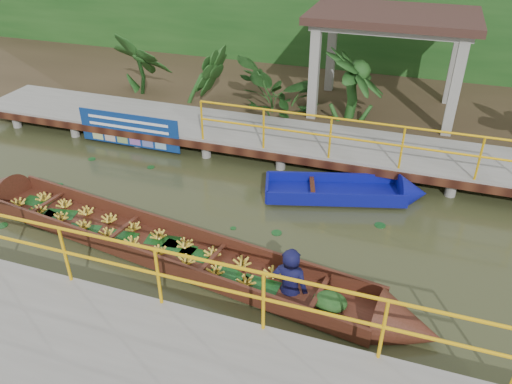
% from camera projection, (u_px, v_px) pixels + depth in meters
% --- Properties ---
extents(ground, '(80.00, 80.00, 0.00)m').
position_uv_depth(ground, '(199.00, 219.00, 10.49)').
color(ground, '#2E3118').
rests_on(ground, ground).
extents(land_strip, '(30.00, 8.00, 0.45)m').
position_uv_depth(land_strip, '(292.00, 92.00, 16.45)').
color(land_strip, '#352A1A').
rests_on(land_strip, ground).
extents(far_dock, '(16.00, 2.06, 1.66)m').
position_uv_depth(far_dock, '(253.00, 134.00, 13.02)').
color(far_dock, gray).
rests_on(far_dock, ground).
extents(near_dock, '(18.00, 2.40, 1.73)m').
position_uv_depth(near_dock, '(137.00, 382.00, 6.66)').
color(near_dock, gray).
rests_on(near_dock, ground).
extents(pavilion, '(4.40, 3.00, 3.00)m').
position_uv_depth(pavilion, '(393.00, 26.00, 13.32)').
color(pavilion, gray).
rests_on(pavilion, ground).
extents(foliage_backdrop, '(30.00, 0.80, 4.00)m').
position_uv_depth(foliage_backdrop, '(312.00, 20.00, 17.56)').
color(foliage_backdrop, '#174215').
rests_on(foliage_backdrop, ground).
extents(vendor_boat, '(10.23, 2.45, 2.23)m').
position_uv_depth(vendor_boat, '(179.00, 247.00, 9.27)').
color(vendor_boat, '#391C0F').
rests_on(vendor_boat, ground).
extents(moored_blue_boat, '(3.68, 1.84, 0.85)m').
position_uv_depth(moored_blue_boat, '(373.00, 193.00, 11.13)').
color(moored_blue_boat, navy).
rests_on(moored_blue_boat, ground).
extents(blue_banner, '(2.89, 0.04, 0.90)m').
position_uv_depth(blue_banner, '(129.00, 130.00, 13.05)').
color(blue_banner, navy).
rests_on(blue_banner, ground).
extents(tropical_plants, '(14.67, 1.67, 2.09)m').
position_uv_depth(tropical_plants, '(344.00, 82.00, 13.47)').
color(tropical_plants, '#174215').
rests_on(tropical_plants, ground).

